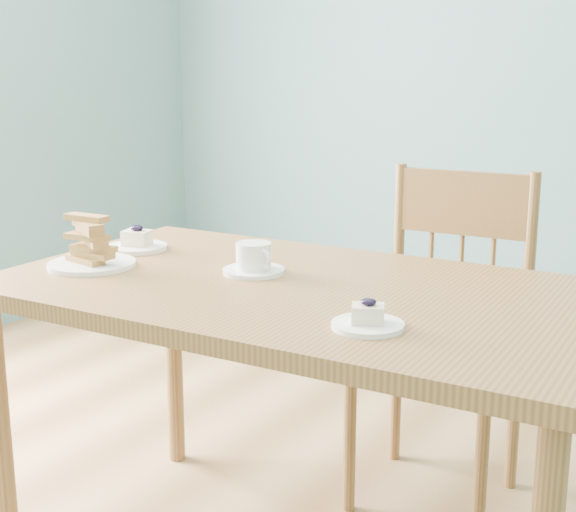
{
  "coord_description": "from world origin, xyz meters",
  "views": [
    {
      "loc": [
        0.96,
        -1.51,
        1.31
      ],
      "look_at": [
        -0.12,
        0.12,
        0.85
      ],
      "focal_mm": 50.0,
      "sensor_mm": 36.0,
      "label": 1
    }
  ],
  "objects": [
    {
      "name": "room",
      "position": [
        0.0,
        0.0,
        1.35
      ],
      "size": [
        5.01,
        5.01,
        2.71
      ],
      "color": "#A57B4D",
      "rests_on": "ground"
    },
    {
      "name": "dining_table",
      "position": [
        -0.05,
        0.07,
        0.72
      ],
      "size": [
        1.54,
        0.94,
        0.8
      ],
      "rotation": [
        0.0,
        0.0,
        0.06
      ],
      "color": "olive",
      "rests_on": "ground"
    },
    {
      "name": "dining_chair",
      "position": [
        0.08,
        0.68,
        0.52
      ],
      "size": [
        0.5,
        0.48,
        1.02
      ],
      "rotation": [
        0.0,
        0.0,
        0.08
      ],
      "color": "olive",
      "rests_on": "ground"
    },
    {
      "name": "cheesecake_plate_near",
      "position": [
        0.24,
        -0.13,
        0.82
      ],
      "size": [
        0.15,
        0.15,
        0.06
      ],
      "rotation": [
        0.0,
        0.0,
        0.47
      ],
      "color": "white",
      "rests_on": "dining_table"
    },
    {
      "name": "cheesecake_plate_far",
      "position": [
        -0.66,
        0.14,
        0.82
      ],
      "size": [
        0.17,
        0.17,
        0.07
      ],
      "rotation": [
        0.0,
        0.0,
        0.29
      ],
      "color": "white",
      "rests_on": "dining_table"
    },
    {
      "name": "coffee_cup",
      "position": [
        -0.21,
        0.1,
        0.83
      ],
      "size": [
        0.16,
        0.16,
        0.08
      ],
      "rotation": [
        0.0,
        0.0,
        -0.32
      ],
      "color": "white",
      "rests_on": "dining_table"
    },
    {
      "name": "biscotti_plate",
      "position": [
        -0.61,
        -0.08,
        0.85
      ],
      "size": [
        0.23,
        0.23,
        0.14
      ],
      "rotation": [
        0.0,
        0.0,
        -0.08
      ],
      "color": "white",
      "rests_on": "dining_table"
    }
  ]
}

